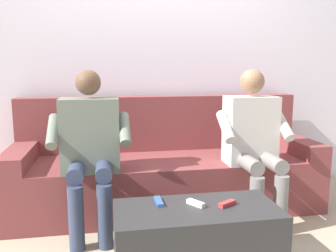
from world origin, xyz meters
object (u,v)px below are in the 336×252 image
object	(u,v)px
coffee_table	(197,240)
couch	(166,169)
person_left_seated	(254,137)
remote_blue	(159,202)
remote_white	(196,203)
person_right_seated	(90,143)
remote_red	(227,204)

from	to	relation	value
coffee_table	couch	bearing A→B (deg)	-90.00
person_left_seated	remote_blue	xyz separation A→B (m)	(0.81, 0.54, -0.24)
coffee_table	person_left_seated	world-z (taller)	person_left_seated
remote_blue	remote_white	bearing A→B (deg)	69.57
couch	person_left_seated	world-z (taller)	person_left_seated
person_left_seated	person_right_seated	world-z (taller)	person_left_seated
coffee_table	person_right_seated	bearing A→B (deg)	-47.40
remote_blue	person_right_seated	bearing A→B (deg)	-145.82
person_right_seated	remote_white	size ratio (longest dim) A/B	9.97
remote_white	remote_red	distance (m)	0.18
remote_white	remote_red	xyz separation A→B (m)	(-0.17, 0.04, -0.00)
person_left_seated	remote_red	size ratio (longest dim) A/B	10.12
coffee_table	remote_red	distance (m)	0.27
person_right_seated	person_left_seated	bearing A→B (deg)	179.19
person_left_seated	remote_red	distance (m)	0.81
couch	remote_blue	distance (m)	0.97
couch	remote_red	distance (m)	1.07
coffee_table	remote_white	distance (m)	0.21
person_right_seated	remote_blue	distance (m)	0.73
remote_red	remote_white	bearing A→B (deg)	137.97
remote_white	couch	bearing A→B (deg)	145.78
person_right_seated	remote_white	xyz separation A→B (m)	(-0.61, 0.62, -0.24)
coffee_table	person_left_seated	xyz separation A→B (m)	(-0.60, -0.64, 0.45)
couch	person_right_seated	size ratio (longest dim) A/B	2.16
remote_blue	remote_red	distance (m)	0.39
person_left_seated	remote_white	distance (m)	0.89
person_left_seated	person_right_seated	bearing A→B (deg)	-0.81
person_right_seated	remote_blue	size ratio (longest dim) A/B	8.42
person_left_seated	remote_blue	bearing A→B (deg)	33.60
person_left_seated	remote_white	xyz separation A→B (m)	(0.60, 0.61, -0.24)
person_left_seated	remote_blue	size ratio (longest dim) A/B	8.44
person_right_seated	remote_white	distance (m)	0.90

